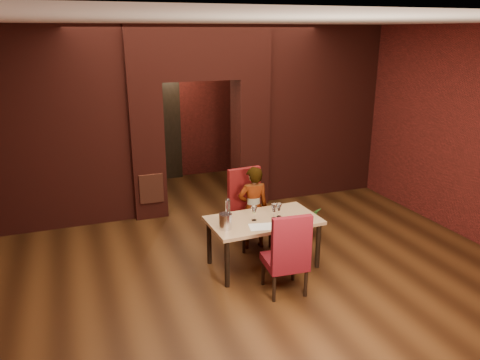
{
  "coord_description": "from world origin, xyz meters",
  "views": [
    {
      "loc": [
        -2.17,
        -5.81,
        3.1
      ],
      "look_at": [
        0.01,
        0.0,
        1.11
      ],
      "focal_mm": 35.0,
      "sensor_mm": 36.0,
      "label": 1
    }
  ],
  "objects_px": {
    "dining_table": "(263,242)",
    "wine_glass_b": "(274,211)",
    "chair_near": "(285,251)",
    "wine_glass_c": "(279,210)",
    "person_seated": "(253,208)",
    "wine_glass_a": "(254,213)",
    "water_bottle": "(228,208)",
    "wine_bucket": "(225,221)",
    "potted_plant": "(307,222)",
    "chair_far": "(251,209)"
  },
  "relations": [
    {
      "from": "wine_bucket",
      "to": "chair_near",
      "type": "bearing_deg",
      "value": -45.29
    },
    {
      "from": "chair_near",
      "to": "potted_plant",
      "type": "relative_size",
      "value": 2.41
    },
    {
      "from": "chair_near",
      "to": "wine_glass_a",
      "type": "bearing_deg",
      "value": -75.59
    },
    {
      "from": "dining_table",
      "to": "wine_glass_b",
      "type": "relative_size",
      "value": 7.1
    },
    {
      "from": "chair_near",
      "to": "wine_glass_c",
      "type": "distance_m",
      "value": 0.78
    },
    {
      "from": "water_bottle",
      "to": "wine_glass_a",
      "type": "bearing_deg",
      "value": -32.82
    },
    {
      "from": "dining_table",
      "to": "wine_glass_a",
      "type": "bearing_deg",
      "value": 177.32
    },
    {
      "from": "chair_far",
      "to": "chair_near",
      "type": "bearing_deg",
      "value": -99.77
    },
    {
      "from": "chair_near",
      "to": "wine_glass_a",
      "type": "relative_size",
      "value": 5.34
    },
    {
      "from": "person_seated",
      "to": "wine_bucket",
      "type": "distance_m",
      "value": 0.98
    },
    {
      "from": "wine_bucket",
      "to": "water_bottle",
      "type": "xyz_separation_m",
      "value": [
        0.14,
        0.32,
        0.04
      ]
    },
    {
      "from": "chair_far",
      "to": "wine_glass_b",
      "type": "xyz_separation_m",
      "value": [
        0.05,
        -0.71,
        0.22
      ]
    },
    {
      "from": "wine_glass_c",
      "to": "person_seated",
      "type": "bearing_deg",
      "value": 104.06
    },
    {
      "from": "wine_glass_a",
      "to": "wine_bucket",
      "type": "bearing_deg",
      "value": -164.06
    },
    {
      "from": "dining_table",
      "to": "wine_glass_a",
      "type": "xyz_separation_m",
      "value": [
        -0.14,
        0.0,
        0.44
      ]
    },
    {
      "from": "chair_near",
      "to": "wine_glass_b",
      "type": "relative_size",
      "value": 5.17
    },
    {
      "from": "chair_near",
      "to": "wine_glass_c",
      "type": "bearing_deg",
      "value": -104.56
    },
    {
      "from": "wine_glass_a",
      "to": "wine_bucket",
      "type": "relative_size",
      "value": 0.99
    },
    {
      "from": "chair_near",
      "to": "person_seated",
      "type": "distance_m",
      "value": 1.28
    },
    {
      "from": "wine_glass_c",
      "to": "potted_plant",
      "type": "relative_size",
      "value": 0.42
    },
    {
      "from": "dining_table",
      "to": "wine_glass_b",
      "type": "distance_m",
      "value": 0.47
    },
    {
      "from": "wine_glass_a",
      "to": "wine_bucket",
      "type": "distance_m",
      "value": 0.46
    },
    {
      "from": "wine_glass_b",
      "to": "chair_far",
      "type": "bearing_deg",
      "value": 94.18
    },
    {
      "from": "dining_table",
      "to": "wine_glass_a",
      "type": "relative_size",
      "value": 7.35
    },
    {
      "from": "chair_near",
      "to": "potted_plant",
      "type": "bearing_deg",
      "value": -123.02
    },
    {
      "from": "chair_far",
      "to": "wine_bucket",
      "type": "xyz_separation_m",
      "value": [
        -0.67,
        -0.81,
        0.22
      ]
    },
    {
      "from": "person_seated",
      "to": "wine_glass_a",
      "type": "distance_m",
      "value": 0.64
    },
    {
      "from": "wine_glass_a",
      "to": "wine_glass_c",
      "type": "xyz_separation_m",
      "value": [
        0.36,
        0.0,
        -0.01
      ]
    },
    {
      "from": "dining_table",
      "to": "potted_plant",
      "type": "relative_size",
      "value": 3.31
    },
    {
      "from": "chair_far",
      "to": "water_bottle",
      "type": "height_order",
      "value": "chair_far"
    },
    {
      "from": "chair_near",
      "to": "wine_glass_a",
      "type": "distance_m",
      "value": 0.75
    },
    {
      "from": "wine_glass_c",
      "to": "wine_glass_a",
      "type": "bearing_deg",
      "value": -179.67
    },
    {
      "from": "person_seated",
      "to": "wine_glass_c",
      "type": "height_order",
      "value": "person_seated"
    },
    {
      "from": "wine_glass_a",
      "to": "wine_glass_b",
      "type": "distance_m",
      "value": 0.28
    },
    {
      "from": "water_bottle",
      "to": "wine_glass_b",
      "type": "bearing_deg",
      "value": -21.5
    },
    {
      "from": "wine_glass_c",
      "to": "wine_bucket",
      "type": "height_order",
      "value": "wine_bucket"
    },
    {
      "from": "dining_table",
      "to": "wine_glass_b",
      "type": "height_order",
      "value": "wine_glass_b"
    },
    {
      "from": "wine_glass_a",
      "to": "potted_plant",
      "type": "bearing_deg",
      "value": 29.74
    },
    {
      "from": "water_bottle",
      "to": "potted_plant",
      "type": "bearing_deg",
      "value": 17.96
    },
    {
      "from": "chair_far",
      "to": "wine_glass_c",
      "type": "height_order",
      "value": "chair_far"
    },
    {
      "from": "dining_table",
      "to": "water_bottle",
      "type": "bearing_deg",
      "value": 153.72
    },
    {
      "from": "person_seated",
      "to": "water_bottle",
      "type": "distance_m",
      "value": 0.68
    },
    {
      "from": "person_seated",
      "to": "wine_bucket",
      "type": "xyz_separation_m",
      "value": [
        -0.67,
        -0.7,
        0.16
      ]
    },
    {
      "from": "dining_table",
      "to": "wine_glass_c",
      "type": "height_order",
      "value": "wine_glass_c"
    },
    {
      "from": "wine_bucket",
      "to": "potted_plant",
      "type": "relative_size",
      "value": 0.46
    },
    {
      "from": "chair_far",
      "to": "water_bottle",
      "type": "bearing_deg",
      "value": -142.71
    },
    {
      "from": "chair_near",
      "to": "wine_glass_c",
      "type": "relative_size",
      "value": 5.69
    },
    {
      "from": "wine_glass_c",
      "to": "wine_glass_b",
      "type": "bearing_deg",
      "value": -158.77
    },
    {
      "from": "wine_glass_b",
      "to": "potted_plant",
      "type": "height_order",
      "value": "wine_glass_b"
    },
    {
      "from": "wine_glass_b",
      "to": "wine_bucket",
      "type": "xyz_separation_m",
      "value": [
        -0.72,
        -0.09,
        -0.0
      ]
    }
  ]
}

